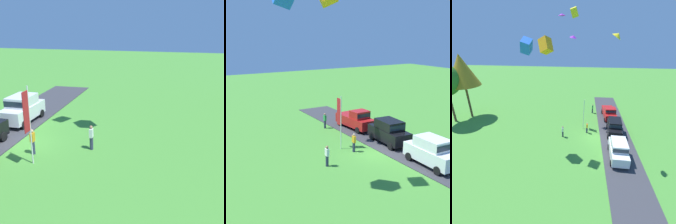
# 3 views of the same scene
# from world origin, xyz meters

# --- Properties ---
(ground_plane) EXTENTS (120.00, 120.00, 0.00)m
(ground_plane) POSITION_xyz_m (0.00, 0.00, 0.00)
(ground_plane) COLOR #478E33
(pavement_strip) EXTENTS (36.00, 4.40, 0.06)m
(pavement_strip) POSITION_xyz_m (0.00, -2.69, 0.03)
(pavement_strip) COLOR #38383D
(pavement_strip) RESTS_ON ground
(car_suv_by_flagpole) EXTENTS (4.66, 2.16, 2.28)m
(car_suv_by_flagpole) POSITION_xyz_m (-4.34, -2.21, 1.30)
(car_suv_by_flagpole) COLOR white
(car_suv_by_flagpole) RESTS_ON ground
(car_suv_far_end) EXTENTS (4.72, 2.31, 2.28)m
(car_suv_far_end) POSITION_xyz_m (1.36, -2.58, 1.30)
(car_suv_far_end) COLOR black
(car_suv_far_end) RESTS_ON ground
(car_pickup_near_entrance) EXTENTS (5.09, 2.25, 2.14)m
(car_pickup_near_entrance) POSITION_xyz_m (6.83, -2.49, 1.11)
(car_pickup_near_entrance) COLOR red
(car_pickup_near_entrance) RESTS_ON ground
(person_beside_suv) EXTENTS (0.36, 0.24, 1.71)m
(person_beside_suv) POSITION_xyz_m (8.81, 0.34, 0.88)
(person_beside_suv) COLOR #2D334C
(person_beside_suv) RESTS_ON ground
(person_on_lawn) EXTENTS (0.36, 0.24, 1.71)m
(person_on_lawn) POSITION_xyz_m (-0.24, 4.96, 0.88)
(person_on_lawn) COLOR #2D334C
(person_on_lawn) RESTS_ON ground
(person_watching_sky) EXTENTS (0.36, 0.24, 1.71)m
(person_watching_sky) POSITION_xyz_m (1.27, 1.44, 0.88)
(person_watching_sky) COLOR #2D334C
(person_watching_sky) RESTS_ON ground
(flag_banner) EXTENTS (0.71, 0.08, 4.87)m
(flag_banner) POSITION_xyz_m (2.77, 2.03, 3.09)
(flag_banner) COLOR silver
(flag_banner) RESTS_ON ground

